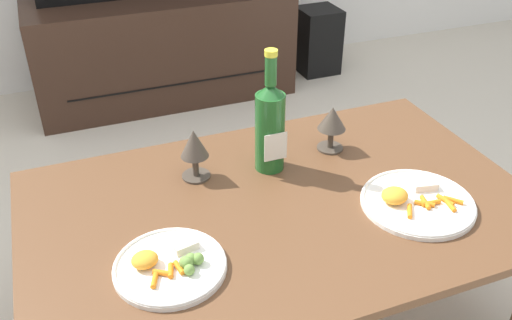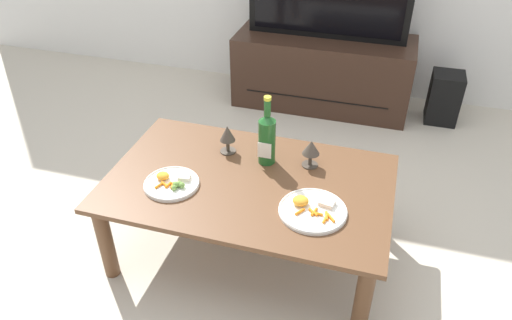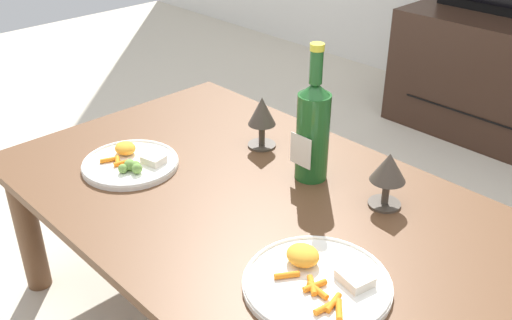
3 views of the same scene
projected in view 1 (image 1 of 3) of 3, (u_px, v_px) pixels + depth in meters
The scene contains 8 objects.
dining_table at pixel (280, 223), 1.46m from camera, with size 1.30×0.81×0.44m.
tv_stand at pixel (163, 47), 2.84m from camera, with size 1.28×0.50×0.53m.
floor_speaker at pixel (318, 40), 3.14m from camera, with size 0.21×0.21×0.36m, color black.
wine_bottle at pixel (270, 124), 1.50m from camera, with size 0.08×0.08×0.35m.
goblet_left at pixel (194, 147), 1.48m from camera, with size 0.08×0.08×0.15m.
goblet_right at pixel (332, 121), 1.61m from camera, with size 0.08×0.08×0.14m.
dinner_plate_left at pixel (170, 265), 1.22m from camera, with size 0.25×0.25×0.04m.
dinner_plate_right at pixel (416, 201), 1.42m from camera, with size 0.29×0.29×0.05m.
Camera 1 is at (-0.47, -1.04, 1.30)m, focal length 39.01 mm.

